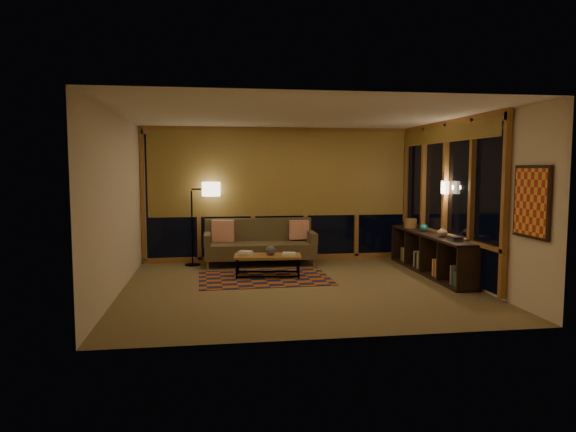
{
  "coord_description": "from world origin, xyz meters",
  "views": [
    {
      "loc": [
        -1.32,
        -7.89,
        1.88
      ],
      "look_at": [
        -0.12,
        0.39,
        1.1
      ],
      "focal_mm": 32.0,
      "sensor_mm": 36.0,
      "label": 1
    }
  ],
  "objects": [
    {
      "name": "pillow_right",
      "position": [
        0.36,
        2.14,
        0.63
      ],
      "size": [
        0.39,
        0.18,
        0.38
      ],
      "primitive_type": null,
      "rotation": [
        0.0,
        0.0,
        0.13
      ],
      "color": "red",
      "rests_on": "sofa"
    },
    {
      "name": "book_stack_a",
      "position": [
        -0.79,
        0.9,
        0.42
      ],
      "size": [
        0.29,
        0.26,
        0.07
      ],
      "primitive_type": null,
      "rotation": [
        0.0,
        0.0,
        -0.42
      ],
      "color": "beige",
      "rests_on": "coffee_table"
    },
    {
      "name": "ceiling",
      "position": [
        0.0,
        0.0,
        2.7
      ],
      "size": [
        5.5,
        5.0,
        0.01
      ],
      "primitive_type": "cube",
      "color": "silver",
      "rests_on": "walls"
    },
    {
      "name": "teal_bowl",
      "position": [
        2.49,
        1.0,
        0.79
      ],
      "size": [
        0.17,
        0.17,
        0.14
      ],
      "primitive_type": "sphere",
      "rotation": [
        0.0,
        0.0,
        0.21
      ],
      "color": "teal",
      "rests_on": "bookshelf"
    },
    {
      "name": "wall_art",
      "position": [
        2.71,
        -1.85,
        1.45
      ],
      "size": [
        0.06,
        0.74,
        0.94
      ],
      "primitive_type": null,
      "color": "red",
      "rests_on": "walls"
    },
    {
      "name": "walls",
      "position": [
        0.0,
        0.0,
        1.35
      ],
      "size": [
        5.51,
        5.01,
        2.7
      ],
      "color": "beige",
      "rests_on": "floor"
    },
    {
      "name": "shelf_book_stack",
      "position": [
        2.49,
        -0.24,
        0.76
      ],
      "size": [
        0.2,
        0.26,
        0.07
      ],
      "primitive_type": null,
      "rotation": [
        0.0,
        0.0,
        0.12
      ],
      "color": "beige",
      "rests_on": "bookshelf"
    },
    {
      "name": "bookshelf",
      "position": [
        2.49,
        0.7,
        0.36
      ],
      "size": [
        0.4,
        2.89,
        0.72
      ],
      "primitive_type": null,
      "color": "#36241C",
      "rests_on": "floor"
    },
    {
      "name": "sofa",
      "position": [
        -0.44,
        2.0,
        0.44
      ],
      "size": [
        2.13,
        0.87,
        0.87
      ],
      "primitive_type": null,
      "rotation": [
        0.0,
        0.0,
        -0.0
      ],
      "color": "#423B24",
      "rests_on": "floor"
    },
    {
      "name": "coffee_table",
      "position": [
        -0.41,
        0.84,
        0.19
      ],
      "size": [
        1.2,
        0.65,
        0.38
      ],
      "primitive_type": null,
      "rotation": [
        0.0,
        0.0,
        -0.11
      ],
      "color": "#A36025",
      "rests_on": "floor"
    },
    {
      "name": "wall_sconce",
      "position": [
        2.62,
        0.45,
        1.55
      ],
      "size": [
        0.12,
        0.18,
        0.22
      ],
      "primitive_type": null,
      "color": "#FCEDC6",
      "rests_on": "walls"
    },
    {
      "name": "basket",
      "position": [
        2.47,
        1.59,
        0.81
      ],
      "size": [
        0.26,
        0.26,
        0.18
      ],
      "primitive_type": "cylinder",
      "rotation": [
        0.0,
        0.0,
        -0.1
      ],
      "color": "olive",
      "rests_on": "bookshelf"
    },
    {
      "name": "floor_lamp",
      "position": [
        -1.75,
        2.12,
        0.81
      ],
      "size": [
        0.55,
        0.36,
        1.63
      ],
      "primitive_type": null,
      "rotation": [
        0.0,
        0.0,
        0.02
      ],
      "color": "black",
      "rests_on": "floor"
    },
    {
      "name": "window_wall_back",
      "position": [
        0.0,
        2.43,
        1.35
      ],
      "size": [
        5.3,
        0.16,
        2.6
      ],
      "primitive_type": null,
      "color": "#A36025",
      "rests_on": "walls"
    },
    {
      "name": "book_stack_b",
      "position": [
        -0.05,
        0.76,
        0.41
      ],
      "size": [
        0.27,
        0.23,
        0.05
      ],
      "primitive_type": null,
      "rotation": [
        0.0,
        0.0,
        -0.23
      ],
      "color": "beige",
      "rests_on": "coffee_table"
    },
    {
      "name": "floor",
      "position": [
        0.0,
        0.0,
        0.0
      ],
      "size": [
        5.5,
        5.0,
        0.01
      ],
      "primitive_type": "cube",
      "color": "olive",
      "rests_on": "ground"
    },
    {
      "name": "area_rug",
      "position": [
        -0.48,
        0.72,
        0.01
      ],
      "size": [
        2.26,
        1.54,
        0.01
      ],
      "primitive_type": "cube",
      "rotation": [
        0.0,
        0.0,
        0.03
      ],
      "color": "#A74A13",
      "rests_on": "floor"
    },
    {
      "name": "pillow_left",
      "position": [
        -1.15,
        2.13,
        0.65
      ],
      "size": [
        0.45,
        0.21,
        0.43
      ],
      "primitive_type": null,
      "rotation": [
        0.0,
        0.0,
        -0.16
      ],
      "color": "red",
      "rests_on": "sofa"
    },
    {
      "name": "window_wall_right",
      "position": [
        2.68,
        0.6,
        1.35
      ],
      "size": [
        0.16,
        3.7,
        2.6
      ],
      "primitive_type": null,
      "color": "#A36025",
      "rests_on": "walls"
    },
    {
      "name": "ceramic_pot",
      "position": [
        -0.36,
        0.82,
        0.47
      ],
      "size": [
        0.19,
        0.19,
        0.17
      ],
      "primitive_type": "sphere",
      "rotation": [
        0.0,
        0.0,
        -0.06
      ],
      "color": "black",
      "rests_on": "coffee_table"
    },
    {
      "name": "vase",
      "position": [
        2.49,
        0.23,
        0.81
      ],
      "size": [
        0.18,
        0.18,
        0.18
      ],
      "primitive_type": "imported",
      "rotation": [
        0.0,
        0.0,
        0.04
      ],
      "color": "#9E876A",
      "rests_on": "bookshelf"
    }
  ]
}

